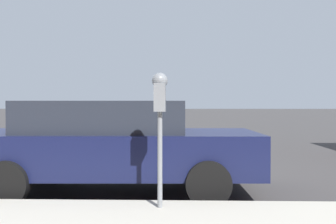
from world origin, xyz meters
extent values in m
plane|color=#3D3A3A|center=(0.00, 0.00, 0.00)|extent=(220.00, 220.00, 0.00)
cylinder|color=gray|center=(-2.55, -0.94, 0.75)|extent=(0.06, 0.06, 1.16)
cube|color=gray|center=(-2.55, -0.94, 1.50)|extent=(0.20, 0.14, 0.34)
sphere|color=gray|center=(-2.55, -0.94, 1.70)|extent=(0.19, 0.19, 0.19)
cube|color=gold|center=(-2.45, -0.94, 1.46)|extent=(0.01, 0.11, 0.12)
cube|color=black|center=(-2.45, -0.94, 1.58)|extent=(0.01, 0.10, 0.08)
cube|color=#14193D|center=(-0.97, -0.15, 0.65)|extent=(2.01, 4.57, 0.65)
cube|color=#232833|center=(-0.97, 0.03, 1.22)|extent=(1.73, 2.58, 0.50)
cylinder|color=black|center=(0.01, -1.53, 0.32)|extent=(0.24, 0.65, 0.64)
cylinder|color=black|center=(-1.87, -1.58, 0.32)|extent=(0.24, 0.65, 0.64)
cylinder|color=black|center=(-0.07, 1.27, 0.32)|extent=(0.24, 0.65, 0.64)
cylinder|color=black|center=(-1.95, 1.22, 0.32)|extent=(0.24, 0.65, 0.64)
camera|label=1|loc=(-7.29, -1.18, 1.42)|focal=42.00mm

